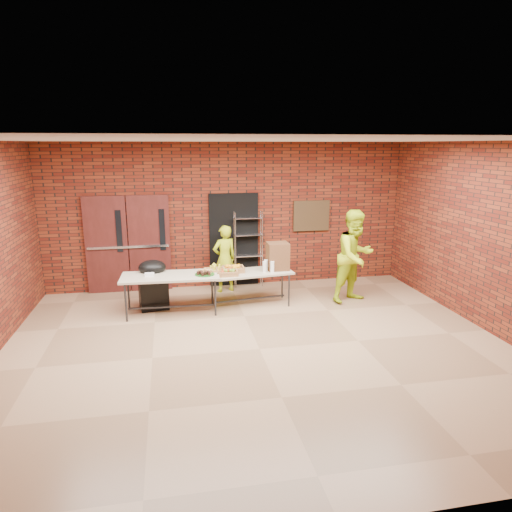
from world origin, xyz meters
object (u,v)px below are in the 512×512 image
(covered_grill, at_px, (153,284))
(wire_rack, at_px, (248,249))
(volunteer_woman, at_px, (225,259))
(coffee_dispenser, at_px, (278,256))
(volunteer_man, at_px, (355,256))
(table_left, at_px, (170,278))
(table_right, at_px, (250,275))

(covered_grill, bearing_deg, wire_rack, 18.80)
(volunteer_woman, bearing_deg, covered_grill, 10.42)
(coffee_dispenser, height_order, volunteer_man, volunteer_man)
(table_left, height_order, volunteer_man, volunteer_man)
(table_left, xyz_separation_m, coffee_dispenser, (2.14, 0.28, 0.27))
(coffee_dispenser, bearing_deg, covered_grill, 178.73)
(volunteer_woman, xyz_separation_m, volunteer_man, (2.52, -1.13, 0.21))
(volunteer_man, bearing_deg, wire_rack, 121.51)
(wire_rack, relative_size, volunteer_woman, 1.16)
(table_left, xyz_separation_m, volunteer_woman, (1.17, 1.13, 0.05))
(table_right, bearing_deg, volunteer_woman, 105.49)
(table_left, xyz_separation_m, table_right, (1.56, 0.20, -0.06))
(table_right, bearing_deg, table_left, 179.94)
(wire_rack, bearing_deg, volunteer_man, -35.89)
(covered_grill, height_order, volunteer_woman, volunteer_woman)
(volunteer_man, bearing_deg, coffee_dispenser, 147.87)
(wire_rack, xyz_separation_m, coffee_dispenser, (0.40, -1.15, 0.10))
(wire_rack, relative_size, covered_grill, 1.75)
(volunteer_man, bearing_deg, table_right, 152.63)
(table_right, bearing_deg, covered_grill, 168.72)
(table_right, height_order, volunteer_man, volunteer_man)
(covered_grill, distance_m, volunteer_woman, 1.72)
(wire_rack, xyz_separation_m, volunteer_woman, (-0.57, -0.30, -0.12))
(table_left, relative_size, table_right, 1.07)
(wire_rack, height_order, volunteer_man, volunteer_man)
(coffee_dispenser, height_order, covered_grill, coffee_dispenser)
(covered_grill, relative_size, volunteer_man, 0.52)
(table_right, height_order, coffee_dispenser, coffee_dispenser)
(table_right, bearing_deg, coffee_dispenser, 0.59)
(volunteer_man, bearing_deg, covered_grill, 153.08)
(wire_rack, height_order, volunteer_woman, wire_rack)
(coffee_dispenser, xyz_separation_m, volunteer_woman, (-0.97, 0.86, -0.22))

